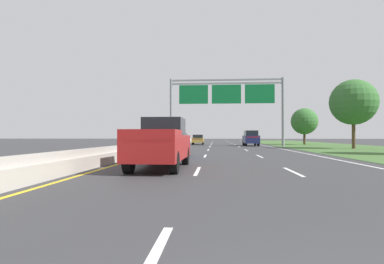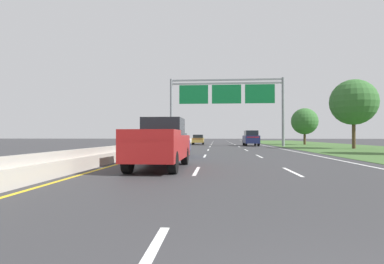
# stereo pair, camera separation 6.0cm
# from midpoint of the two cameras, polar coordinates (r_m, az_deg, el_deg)

# --- Properties ---
(ground_plane) EXTENTS (220.00, 220.00, 0.00)m
(ground_plane) POSITION_cam_midpoint_polar(r_m,az_deg,el_deg) (36.63, 6.14, -2.89)
(ground_plane) COLOR #333335
(lane_striping) EXTENTS (11.96, 106.00, 0.01)m
(lane_striping) POSITION_cam_midpoint_polar(r_m,az_deg,el_deg) (36.17, 6.16, -2.91)
(lane_striping) COLOR white
(lane_striping) RESTS_ON ground
(grass_verge_right) EXTENTS (14.00, 110.00, 0.02)m
(grass_verge_right) POSITION_cam_midpoint_polar(r_m,az_deg,el_deg) (39.59, 26.78, -2.64)
(grass_verge_right) COLOR #3D602D
(grass_verge_right) RESTS_ON ground
(median_barrier_concrete) EXTENTS (0.60, 110.00, 0.85)m
(median_barrier_concrete) POSITION_cam_midpoint_polar(r_m,az_deg,el_deg) (37.01, -4.14, -2.32)
(median_barrier_concrete) COLOR #A8A399
(median_barrier_concrete) RESTS_ON ground
(overhead_sign_gantry) EXTENTS (15.06, 0.42, 9.02)m
(overhead_sign_gantry) POSITION_cam_midpoint_polar(r_m,az_deg,el_deg) (40.80, 6.38, 6.40)
(overhead_sign_gantry) COLOR gray
(overhead_sign_gantry) RESTS_ON ground
(pickup_truck_red) EXTENTS (2.07, 5.43, 2.20)m
(pickup_truck_red) POSITION_cam_midpoint_polar(r_m,az_deg,el_deg) (13.18, -5.91, -2.09)
(pickup_truck_red) COLOR maroon
(pickup_truck_red) RESTS_ON ground
(car_navy_right_lane_suv) EXTENTS (1.92, 4.71, 2.11)m
(car_navy_right_lane_suv) POSITION_cam_midpoint_polar(r_m,az_deg,el_deg) (42.98, 10.86, -1.09)
(car_navy_right_lane_suv) COLOR #161E47
(car_navy_right_lane_suv) RESTS_ON ground
(car_blue_left_lane_sedan) EXTENTS (1.84, 4.41, 1.57)m
(car_blue_left_lane_sedan) POSITION_cam_midpoint_polar(r_m,az_deg,el_deg) (20.32, -3.45, -2.33)
(car_blue_left_lane_sedan) COLOR navy
(car_blue_left_lane_sedan) RESTS_ON ground
(car_gold_left_lane_sedan) EXTENTS (1.88, 4.42, 1.57)m
(car_gold_left_lane_sedan) POSITION_cam_midpoint_polar(r_m,az_deg,el_deg) (49.10, 1.09, -1.39)
(car_gold_left_lane_sedan) COLOR #A38438
(car_gold_left_lane_sedan) RESTS_ON ground
(roadside_tree_mid) EXTENTS (4.90, 4.90, 7.47)m
(roadside_tree_mid) POSITION_cam_midpoint_polar(r_m,az_deg,el_deg) (37.36, 27.83, 4.92)
(roadside_tree_mid) COLOR #4C3823
(roadside_tree_mid) RESTS_ON ground
(roadside_tree_far) EXTENTS (4.10, 4.10, 5.73)m
(roadside_tree_far) POSITION_cam_midpoint_polar(r_m,az_deg,el_deg) (51.00, 20.18, 1.88)
(roadside_tree_far) COLOR #4C3823
(roadside_tree_far) RESTS_ON ground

